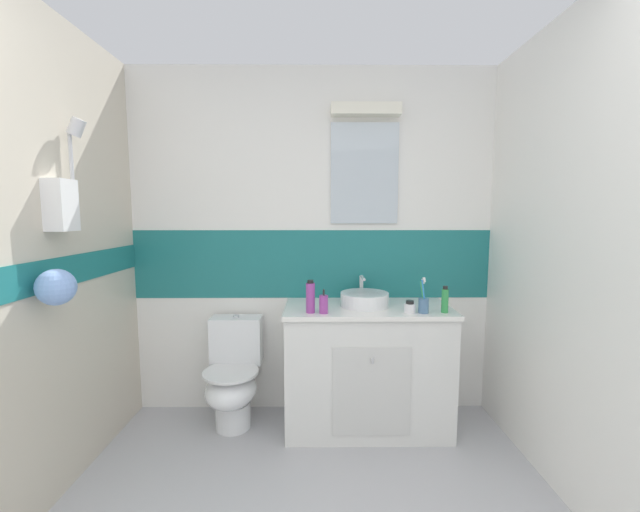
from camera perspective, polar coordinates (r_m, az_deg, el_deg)
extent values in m
cube|color=white|center=(3.04, -1.14, -13.83)|extent=(3.20, 0.10, 0.85)
cube|color=#1E7272|center=(2.87, -1.17, -1.11)|extent=(3.20, 0.10, 0.50)
cube|color=white|center=(2.89, -1.21, 15.37)|extent=(3.20, 0.10, 1.15)
cube|color=silver|center=(2.82, 6.60, 12.02)|extent=(0.48, 0.02, 0.71)
cube|color=white|center=(2.86, 6.81, 20.76)|extent=(0.48, 0.10, 0.08)
cube|color=#1E7272|center=(2.10, -39.84, -3.49)|extent=(0.01, 3.48, 0.16)
cube|color=white|center=(2.34, -34.02, 6.26)|extent=(0.10, 0.14, 0.26)
cylinder|color=silver|center=(2.48, -32.90, 11.03)|extent=(0.02, 0.02, 0.41)
cylinder|color=silver|center=(2.49, -32.39, 15.83)|extent=(0.10, 0.07, 0.11)
sphere|color=#7FA5E5|center=(2.20, -34.51, -3.82)|extent=(0.17, 0.17, 0.17)
cube|color=white|center=(2.08, 38.69, -1.15)|extent=(0.10, 3.48, 2.50)
cube|color=silver|center=(2.77, 6.88, -16.22)|extent=(1.09, 0.52, 0.82)
cube|color=white|center=(2.63, 7.04, -7.71)|extent=(1.11, 0.54, 0.03)
cube|color=silver|center=(2.55, 7.67, -19.32)|extent=(0.49, 0.01, 0.57)
cylinder|color=silver|center=(2.45, 7.80, -15.16)|extent=(0.02, 0.02, 0.03)
cylinder|color=white|center=(2.62, 6.61, -6.39)|extent=(0.32, 0.32, 0.09)
cylinder|color=#AFB1BA|center=(2.62, 6.62, -5.54)|extent=(0.27, 0.27, 0.01)
cylinder|color=silver|center=(2.80, 6.14, -4.69)|extent=(0.03, 0.03, 0.17)
cylinder|color=silver|center=(2.70, 6.38, -3.24)|extent=(0.02, 0.15, 0.02)
cylinder|color=white|center=(2.93, -12.75, -21.95)|extent=(0.24, 0.24, 0.18)
ellipsoid|color=white|center=(2.81, -13.03, -18.73)|extent=(0.34, 0.42, 0.22)
cylinder|color=white|center=(2.76, -13.10, -16.43)|extent=(0.37, 0.37, 0.02)
cube|color=white|center=(2.90, -12.25, -12.02)|extent=(0.36, 0.17, 0.33)
cylinder|color=silver|center=(2.85, -12.33, -8.68)|extent=(0.04, 0.04, 0.02)
cylinder|color=#4C7299|center=(2.51, 15.09, -7.11)|extent=(0.06, 0.06, 0.09)
cylinder|color=#338CD8|center=(2.48, 15.12, -5.52)|extent=(0.04, 0.02, 0.18)
cube|color=white|center=(2.47, 15.18, -3.43)|extent=(0.02, 0.02, 0.03)
cylinder|color=#3FB259|center=(2.51, 14.97, -5.57)|extent=(0.04, 0.02, 0.17)
cube|color=white|center=(2.49, 15.03, -3.65)|extent=(0.02, 0.02, 0.03)
cylinder|color=#993F99|center=(2.42, 0.54, -7.18)|extent=(0.05, 0.05, 0.11)
cylinder|color=#262626|center=(2.40, 0.54, -5.44)|extent=(0.01, 0.01, 0.04)
cylinder|color=#262626|center=(2.38, 0.55, -5.08)|extent=(0.01, 0.02, 0.01)
cylinder|color=green|center=(2.55, 18.02, -6.34)|extent=(0.04, 0.04, 0.15)
cylinder|color=black|center=(2.54, 18.08, -4.47)|extent=(0.03, 0.03, 0.02)
cylinder|color=#993F99|center=(2.42, -1.43, -6.24)|extent=(0.06, 0.06, 0.19)
cylinder|color=black|center=(2.40, -1.43, -3.82)|extent=(0.04, 0.04, 0.02)
cylinder|color=white|center=(2.51, 13.15, -7.53)|extent=(0.07, 0.07, 0.06)
cylinder|color=black|center=(2.50, 13.17, -6.67)|extent=(0.05, 0.05, 0.02)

